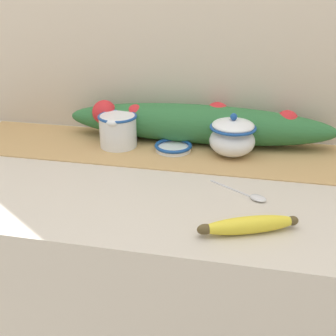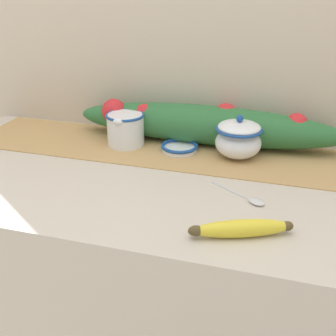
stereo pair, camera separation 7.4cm
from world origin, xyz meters
name	(u,v)px [view 1 (the left image)]	position (x,y,z in m)	size (l,w,h in m)	color
countertop	(181,313)	(0.00, 0.00, 0.45)	(1.53, 0.65, 0.91)	beige
back_wall	(204,41)	(0.00, 0.34, 1.20)	(2.33, 0.04, 2.40)	beige
table_runner	(193,152)	(0.00, 0.18, 0.91)	(1.41, 0.28, 0.00)	tan
cream_pitcher	(118,129)	(-0.23, 0.18, 0.96)	(0.12, 0.13, 0.10)	white
sugar_bowl	(232,137)	(0.11, 0.18, 0.97)	(0.13, 0.13, 0.12)	white
small_dish	(173,147)	(-0.06, 0.17, 0.92)	(0.11, 0.11, 0.02)	white
banana	(249,225)	(0.17, -0.21, 0.92)	(0.21, 0.11, 0.04)	yellow
spoon	(255,197)	(0.18, -0.07, 0.91)	(0.14, 0.10, 0.01)	silver
poinsettia_garland	(197,123)	(0.00, 0.25, 0.97)	(0.82, 0.13, 0.12)	#2D6B38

